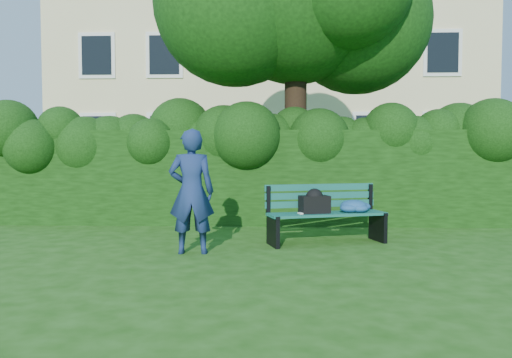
{
  "coord_description": "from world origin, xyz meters",
  "views": [
    {
      "loc": [
        0.34,
        -7.51,
        1.38
      ],
      "look_at": [
        0.0,
        0.6,
        0.95
      ],
      "focal_mm": 35.0,
      "sensor_mm": 36.0,
      "label": 1
    }
  ],
  "objects": [
    {
      "name": "apartment_building",
      "position": [
        -0.0,
        13.99,
        6.0
      ],
      "size": [
        16.0,
        8.08,
        12.0
      ],
      "color": "beige",
      "rests_on": "ground"
    },
    {
      "name": "park_bench",
      "position": [
        1.15,
        0.1,
        0.5
      ],
      "size": [
        1.88,
        1.06,
        0.89
      ],
      "rotation": [
        0.0,
        0.0,
        0.3
      ],
      "color": "#115546",
      "rests_on": "ground"
    },
    {
      "name": "hedge",
      "position": [
        0.0,
        2.2,
        0.9
      ],
      "size": [
        10.0,
        1.0,
        1.8
      ],
      "color": "black",
      "rests_on": "ground"
    },
    {
      "name": "ground",
      "position": [
        0.0,
        0.0,
        0.0
      ],
      "size": [
        80.0,
        80.0,
        0.0
      ],
      "primitive_type": "plane",
      "color": "#1F4D0F",
      "rests_on": "ground"
    },
    {
      "name": "man_reading",
      "position": [
        -0.82,
        -0.78,
        0.85
      ],
      "size": [
        0.65,
        0.45,
        1.7
      ],
      "primitive_type": "imported",
      "rotation": [
        0.0,
        0.0,
        3.21
      ],
      "color": "navy",
      "rests_on": "ground"
    }
  ]
}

